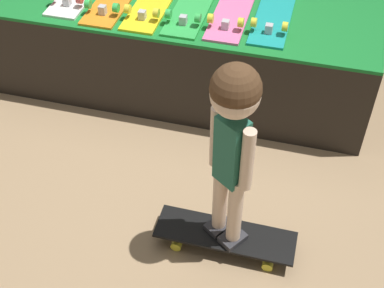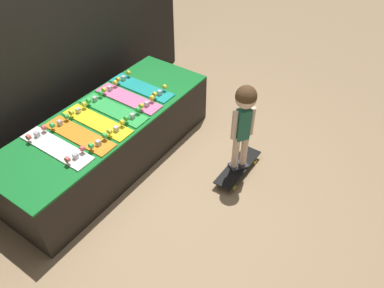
% 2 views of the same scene
% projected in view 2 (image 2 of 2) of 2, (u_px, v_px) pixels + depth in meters
% --- Properties ---
extents(ground_plane, '(16.00, 16.00, 0.00)m').
position_uv_depth(ground_plane, '(150.00, 179.00, 3.91)').
color(ground_plane, '#9E7F5B').
extents(back_wall, '(4.27, 0.10, 2.50)m').
position_uv_depth(back_wall, '(37.00, 35.00, 3.63)').
color(back_wall, black).
rests_on(back_wall, ground_plane).
extents(display_rack, '(2.42, 0.87, 0.59)m').
position_uv_depth(display_rack, '(109.00, 138.00, 3.94)').
color(display_rack, black).
rests_on(display_rack, ground_plane).
extents(skateboard_white_on_rack, '(0.20, 0.78, 0.09)m').
position_uv_depth(skateboard_white_on_rack, '(56.00, 147.00, 3.37)').
color(skateboard_white_on_rack, white).
rests_on(skateboard_white_on_rack, display_rack).
extents(skateboard_orange_on_rack, '(0.20, 0.78, 0.09)m').
position_uv_depth(skateboard_orange_on_rack, '(79.00, 134.00, 3.50)').
color(skateboard_orange_on_rack, orange).
rests_on(skateboard_orange_on_rack, display_rack).
extents(skateboard_yellow_on_rack, '(0.20, 0.78, 0.09)m').
position_uv_depth(skateboard_yellow_on_rack, '(97.00, 121.00, 3.65)').
color(skateboard_yellow_on_rack, yellow).
rests_on(skateboard_yellow_on_rack, display_rack).
extents(skateboard_green_on_rack, '(0.20, 0.78, 0.09)m').
position_uv_depth(skateboard_green_on_rack, '(113.00, 109.00, 3.80)').
color(skateboard_green_on_rack, green).
rests_on(skateboard_green_on_rack, display_rack).
extents(skateboard_pink_on_rack, '(0.20, 0.78, 0.09)m').
position_uv_depth(skateboard_pink_on_rack, '(128.00, 98.00, 3.96)').
color(skateboard_pink_on_rack, pink).
rests_on(skateboard_pink_on_rack, display_rack).
extents(skateboard_teal_on_rack, '(0.20, 0.78, 0.09)m').
position_uv_depth(skateboard_teal_on_rack, '(141.00, 87.00, 4.11)').
color(skateboard_teal_on_rack, teal).
rests_on(skateboard_teal_on_rack, display_rack).
extents(skateboard_on_floor, '(0.68, 0.20, 0.09)m').
position_uv_depth(skateboard_on_floor, '(238.00, 168.00, 3.93)').
color(skateboard_on_floor, black).
rests_on(skateboard_on_floor, ground_plane).
extents(child, '(0.22, 0.21, 0.98)m').
position_uv_depth(child, '(244.00, 114.00, 3.46)').
color(child, '#2D2D33').
rests_on(child, skateboard_on_floor).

